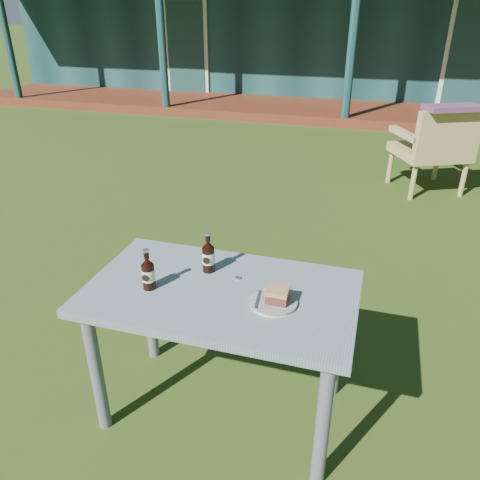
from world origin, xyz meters
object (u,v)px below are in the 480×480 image
(plate, at_px, (273,302))
(cola_bottle_near, at_px, (208,256))
(cola_bottle_far, at_px, (148,273))
(cake_slice, at_px, (278,294))
(armchair_left, at_px, (435,146))
(cafe_table, at_px, (221,308))

(plate, distance_m, cola_bottle_near, 0.40)
(cola_bottle_near, relative_size, cola_bottle_far, 1.03)
(cake_slice, xyz_separation_m, cola_bottle_near, (-0.37, 0.17, 0.03))
(plate, xyz_separation_m, cola_bottle_near, (-0.36, 0.18, 0.07))
(cola_bottle_near, bearing_deg, armchair_left, 69.64)
(armchair_left, bearing_deg, plate, -104.27)
(armchair_left, bearing_deg, cafe_table, -108.12)
(plate, bearing_deg, cola_bottle_near, 153.19)
(cola_bottle_near, bearing_deg, cola_bottle_far, -132.56)
(cafe_table, height_order, cola_bottle_near, cola_bottle_near)
(cake_slice, bearing_deg, plate, -157.83)
(cake_slice, height_order, cola_bottle_far, cola_bottle_far)
(armchair_left, bearing_deg, cola_bottle_far, -111.99)
(cake_slice, relative_size, cola_bottle_near, 0.46)
(cafe_table, relative_size, cake_slice, 13.04)
(cola_bottle_near, bearing_deg, cafe_table, -52.28)
(plate, bearing_deg, cola_bottle_far, -175.96)
(cafe_table, relative_size, cola_bottle_far, 6.18)
(cafe_table, bearing_deg, cola_bottle_near, 127.72)
(cafe_table, bearing_deg, cake_slice, -7.76)
(plate, distance_m, cola_bottle_far, 0.56)
(cafe_table, distance_m, armchair_left, 3.76)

